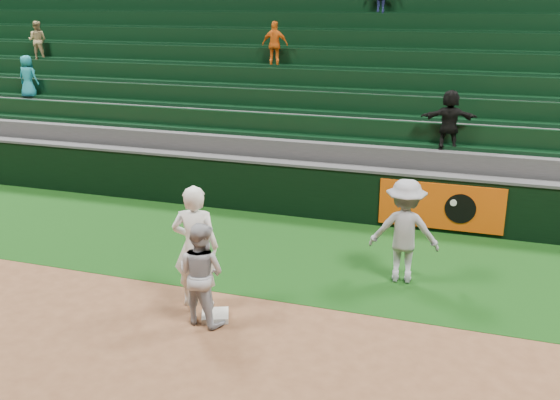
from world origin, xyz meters
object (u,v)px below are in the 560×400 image
object	(u,v)px
first_base	(215,316)
first_baseman	(196,247)
baserunner	(201,274)
base_coach	(404,231)

from	to	relation	value
first_base	first_baseman	world-z (taller)	first_baseman
first_base	first_baseman	xyz separation A→B (m)	(-0.46, 0.34, 0.97)
first_base	baserunner	xyz separation A→B (m)	(-0.14, -0.14, 0.77)
baserunner	first_baseman	bearing A→B (deg)	-44.72
first_baseman	baserunner	distance (m)	0.62
first_baseman	first_base	bearing A→B (deg)	131.63
first_baseman	base_coach	xyz separation A→B (m)	(3.05, 1.97, -0.08)
first_base	first_baseman	bearing A→B (deg)	143.24
first_base	base_coach	world-z (taller)	base_coach
baserunner	first_base	bearing A→B (deg)	-123.27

